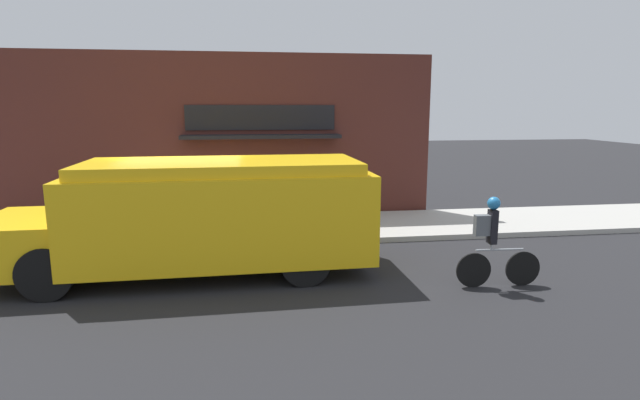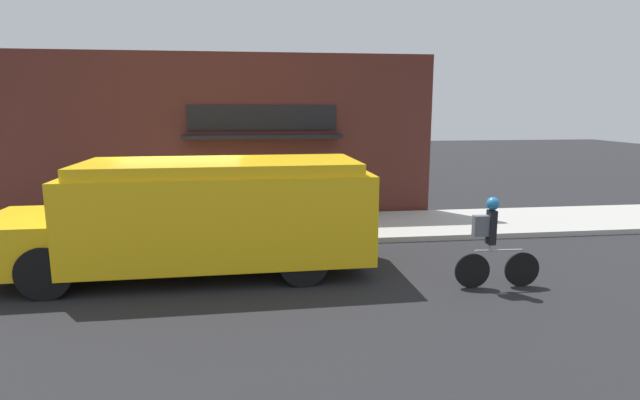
# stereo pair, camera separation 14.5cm
# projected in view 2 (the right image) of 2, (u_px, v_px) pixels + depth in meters

# --- Properties ---
(ground_plane) EXTENTS (70.00, 70.00, 0.00)m
(ground_plane) POSITION_uv_depth(u_px,v_px,m) (186.00, 250.00, 11.10)
(ground_plane) COLOR #232326
(sidewalk) EXTENTS (28.00, 2.92, 0.13)m
(sidewalk) POSITION_uv_depth(u_px,v_px,m) (194.00, 231.00, 12.51)
(sidewalk) COLOR #ADAAA3
(sidewalk) RESTS_ON ground_plane
(storefront) EXTENTS (13.30, 0.82, 4.60)m
(storefront) POSITION_uv_depth(u_px,v_px,m) (199.00, 138.00, 13.70)
(storefront) COLOR #4C231E
(storefront) RESTS_ON ground_plane
(school_bus) EXTENTS (6.97, 2.76, 2.16)m
(school_bus) POSITION_uv_depth(u_px,v_px,m) (202.00, 214.00, 9.38)
(school_bus) COLOR yellow
(school_bus) RESTS_ON ground_plane
(cyclist) EXTENTS (1.53, 0.22, 1.62)m
(cyclist) POSITION_uv_depth(u_px,v_px,m) (492.00, 243.00, 8.66)
(cyclist) COLOR black
(cyclist) RESTS_ON ground_plane
(trash_bin) EXTENTS (0.46, 0.46, 0.99)m
(trash_bin) POSITION_uv_depth(u_px,v_px,m) (95.00, 207.00, 12.77)
(trash_bin) COLOR #38383D
(trash_bin) RESTS_ON sidewalk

